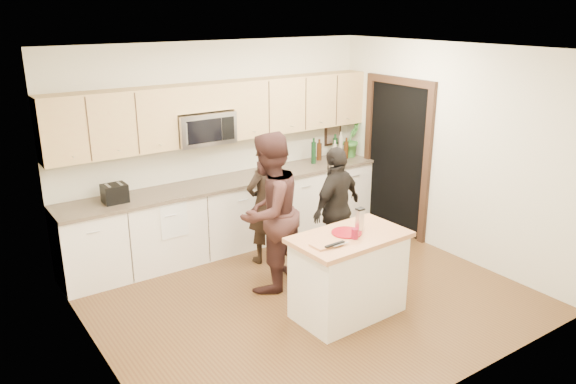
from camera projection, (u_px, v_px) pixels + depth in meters
floor at (306, 295)px, 6.34m from camera, size 4.50×4.50×0.00m
room_shell at (308, 146)px, 5.80m from camera, size 4.52×4.02×2.71m
back_cabinetry at (232, 213)px, 7.52m from camera, size 4.50×0.66×0.94m
upper_cabinetry at (225, 110)px, 7.22m from camera, size 4.50×0.33×0.75m
microwave at (203, 128)px, 7.06m from camera, size 0.76×0.41×0.40m
doorway at (397, 152)px, 7.88m from camera, size 0.06×1.25×2.20m
framed_picture at (333, 132)px, 8.54m from camera, size 0.30×0.03×0.38m
dish_towel at (169, 208)px, 6.75m from camera, size 0.34×0.60×0.48m
island at (348, 275)px, 5.82m from camera, size 1.22×0.74×0.90m
red_plate at (347, 233)px, 5.72m from camera, size 0.31×0.31×0.02m
box_grater at (360, 219)px, 5.74m from camera, size 0.08×0.07×0.24m
drink_glass at (355, 234)px, 5.58m from camera, size 0.07×0.07×0.11m
cutting_board at (326, 244)px, 5.44m from camera, size 0.29×0.19×0.02m
tongs at (335, 244)px, 5.39m from camera, size 0.23×0.04×0.02m
knife at (341, 244)px, 5.40m from camera, size 0.19×0.03×0.01m
toaster at (115, 193)px, 6.49m from camera, size 0.27×0.23×0.22m
bottle_cluster at (331, 148)px, 8.28m from camera, size 0.64×0.22×0.39m
orchid at (351, 139)px, 8.44m from camera, size 0.36×0.34×0.52m
woman_left at (265, 204)px, 7.00m from camera, size 0.59×0.42×1.53m
woman_center at (269, 213)px, 6.26m from camera, size 1.08×0.98×1.83m
woman_right at (336, 208)px, 6.83m from camera, size 0.97×0.63×1.54m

